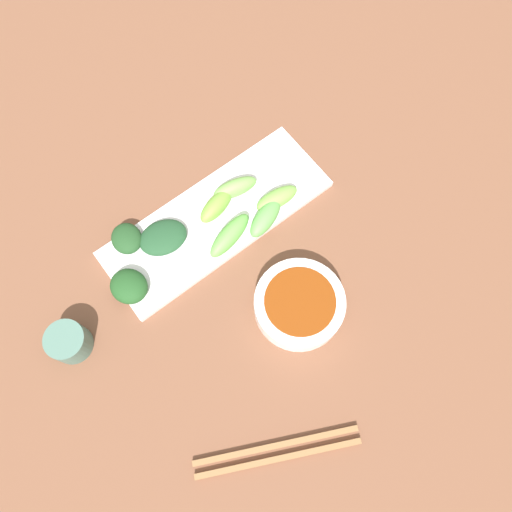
% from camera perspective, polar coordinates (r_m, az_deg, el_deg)
% --- Properties ---
extents(tabletop, '(2.10, 2.10, 0.02)m').
position_cam_1_polar(tabletop, '(0.81, -1.72, 0.51)').
color(tabletop, brown).
rests_on(tabletop, ground).
extents(sauce_bowl, '(0.13, 0.13, 0.04)m').
position_cam_1_polar(sauce_bowl, '(0.75, 4.82, -5.37)').
color(sauce_bowl, white).
rests_on(sauce_bowl, tabletop).
extents(serving_plate, '(0.13, 0.37, 0.01)m').
position_cam_1_polar(serving_plate, '(0.81, -4.45, 4.19)').
color(serving_plate, white).
rests_on(serving_plate, tabletop).
extents(broccoli_stalk_0, '(0.05, 0.08, 0.03)m').
position_cam_1_polar(broccoli_stalk_0, '(0.79, 1.06, 4.29)').
color(broccoli_stalk_0, '#63AF50').
rests_on(broccoli_stalk_0, serving_plate).
extents(broccoli_leafy_1, '(0.06, 0.05, 0.02)m').
position_cam_1_polar(broccoli_leafy_1, '(0.81, -14.19, 1.90)').
color(broccoli_leafy_1, '#204621').
rests_on(broccoli_leafy_1, serving_plate).
extents(broccoli_stalk_2, '(0.04, 0.08, 0.03)m').
position_cam_1_polar(broccoli_stalk_2, '(0.81, -2.35, 7.58)').
color(broccoli_stalk_2, '#75B250').
rests_on(broccoli_stalk_2, serving_plate).
extents(broccoli_stalk_3, '(0.04, 0.08, 0.03)m').
position_cam_1_polar(broccoli_stalk_3, '(0.81, 2.33, 6.42)').
color(broccoli_stalk_3, '#78B749').
rests_on(broccoli_stalk_3, serving_plate).
extents(broccoli_leafy_4, '(0.07, 0.09, 0.02)m').
position_cam_1_polar(broccoli_leafy_4, '(0.80, -10.30, 2.05)').
color(broccoli_leafy_4, '#204829').
rests_on(broccoli_leafy_4, serving_plate).
extents(broccoli_stalk_5, '(0.05, 0.09, 0.03)m').
position_cam_1_polar(broccoli_stalk_5, '(0.78, -2.95, 2.30)').
color(broccoli_stalk_5, '#67B64C').
rests_on(broccoli_stalk_5, serving_plate).
extents(broccoli_leafy_6, '(0.07, 0.07, 0.03)m').
position_cam_1_polar(broccoli_leafy_6, '(0.78, -13.96, -3.29)').
color(broccoli_leafy_6, '#204A20').
rests_on(broccoli_leafy_6, serving_plate).
extents(broccoli_stalk_7, '(0.04, 0.07, 0.03)m').
position_cam_1_polar(broccoli_stalk_7, '(0.80, -4.44, 5.60)').
color(broccoli_stalk_7, '#76AE3D').
rests_on(broccoli_stalk_7, serving_plate).
extents(chopsticks, '(0.12, 0.22, 0.01)m').
position_cam_1_polar(chopsticks, '(0.74, 2.37, -20.96)').
color(chopsticks, olive).
rests_on(chopsticks, tabletop).
extents(tea_cup, '(0.06, 0.06, 0.05)m').
position_cam_1_polar(tea_cup, '(0.78, -20.11, -8.97)').
color(tea_cup, '#4D7164').
rests_on(tea_cup, tabletop).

